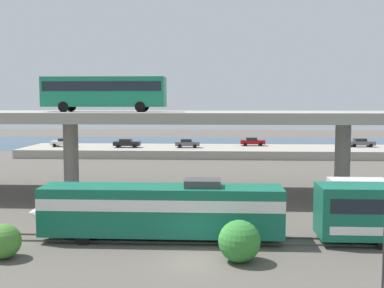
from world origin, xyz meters
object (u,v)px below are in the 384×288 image
parked_car_0 (252,141)px  transit_bus_on_overpass (104,91)px  parked_car_4 (127,143)px  parked_car_2 (187,143)px  service_truck_west (369,196)px  parked_car_1 (361,143)px  train_locomotive (150,208)px  parked_car_3 (64,142)px

parked_car_0 → transit_bus_on_overpass: bearing=-114.0°
transit_bus_on_overpass → parked_car_4: 36.05m
transit_bus_on_overpass → parked_car_2: 36.46m
service_truck_west → parked_car_1: (12.81, 45.37, 0.53)m
service_truck_west → parked_car_4: size_ratio=1.50×
transit_bus_on_overpass → parked_car_1: transit_bus_on_overpass is taller
parked_car_1 → parked_car_4: 40.91m
transit_bus_on_overpass → service_truck_west: transit_bus_on_overpass is taller
train_locomotive → parked_car_4: (-11.07, 49.87, -0.02)m
parked_car_4 → parked_car_3: bearing=176.2°
parked_car_4 → service_truck_west: bearing=-56.5°
parked_car_2 → parked_car_4: bearing=-178.9°
transit_bus_on_overpass → parked_car_1: size_ratio=2.65×
train_locomotive → parked_car_2: bearing=-89.3°
service_truck_west → parked_car_2: bearing=112.4°
parked_car_3 → transit_bus_on_overpass: bearing=113.9°
train_locomotive → parked_car_0: 55.25m
parked_car_4 → train_locomotive: bearing=-77.5°
transit_bus_on_overpass → parked_car_0: size_ratio=2.76×
train_locomotive → parked_car_3: 55.34m
parked_car_0 → parked_car_3: size_ratio=1.02×
parked_car_4 → parked_car_0: bearing=11.1°
transit_bus_on_overpass → parked_car_3: size_ratio=2.82×
train_locomotive → service_truck_west: size_ratio=2.54×
parked_car_1 → parked_car_0: bearing=176.5°
parked_car_0 → parked_car_1: bearing=-3.5°
service_truck_west → parked_car_1: service_truck_west is taller
train_locomotive → parked_car_3: (-22.36, 50.62, -0.02)m
parked_car_1 → parked_car_3: (-52.08, -2.39, 0.00)m
train_locomotive → parked_car_2: (-0.57, 50.07, -0.02)m
parked_car_1 → parked_car_2: bearing=-174.5°
parked_car_0 → parked_car_4: 22.37m
parked_car_0 → parked_car_3: same height
transit_bus_on_overpass → parked_car_3: 39.77m
train_locomotive → service_truck_west: train_locomotive is taller
train_locomotive → transit_bus_on_overpass: (-6.57, 15.06, 8.20)m
train_locomotive → parked_car_0: train_locomotive is taller
parked_car_1 → parked_car_4: size_ratio=0.99×
train_locomotive → parked_car_1: bearing=-119.3°
parked_car_3 → parked_car_0: bearing=-173.9°
parked_car_1 → train_locomotive: bearing=-119.3°
service_truck_west → parked_car_0: bearing=97.4°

